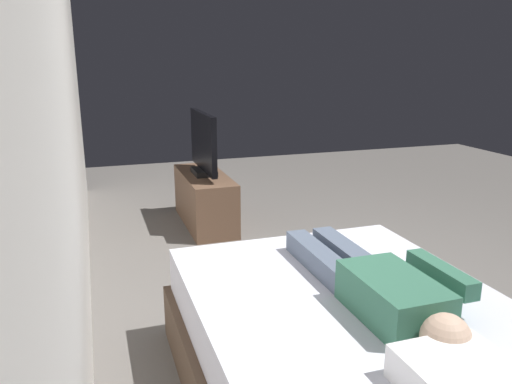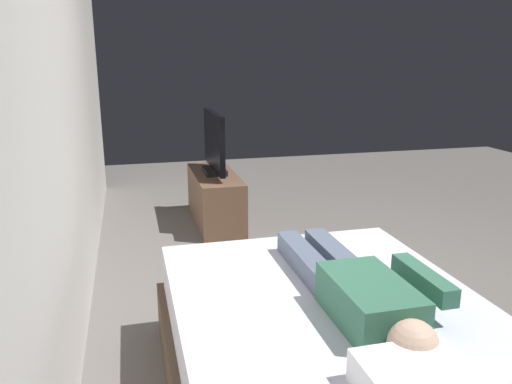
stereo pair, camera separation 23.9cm
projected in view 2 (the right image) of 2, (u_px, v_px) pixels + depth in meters
ground_plane at (351, 305)px, 3.31m from camera, size 10.00×10.00×0.00m
back_wall at (61, 90)px, 2.91m from camera, size 6.40×0.10×2.80m
bed at (338, 369)px, 2.20m from camera, size 1.99×1.44×0.54m
person at (358, 289)px, 2.15m from camera, size 1.26×0.46×0.18m
remote at (421, 280)px, 2.41m from camera, size 0.15×0.04×0.02m
tv_stand at (215, 198)px, 4.90m from camera, size 1.10×0.40×0.50m
tv at (214, 144)px, 4.76m from camera, size 0.88×0.20×0.59m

